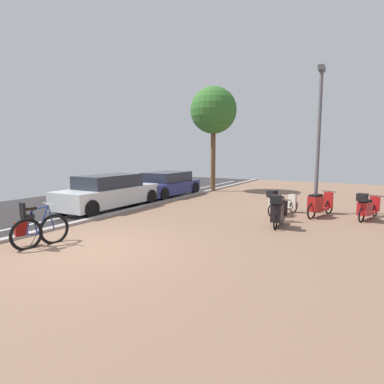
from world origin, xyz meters
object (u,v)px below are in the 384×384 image
at_px(parked_car_near, 109,192).
at_px(lamp_post, 319,132).
at_px(scooter_far, 367,207).
at_px(parked_car_far, 166,184).
at_px(bicycle_foreground, 38,230).
at_px(scooter_near, 280,203).
at_px(street_tree, 213,111).
at_px(scooter_extra, 318,205).
at_px(scooter_mid, 278,212).

distance_m(parked_car_near, lamp_post, 8.25).
xyz_separation_m(scooter_far, parked_car_far, (-9.05, 1.71, 0.17)).
bearing_deg(bicycle_foreground, lamp_post, 56.40).
bearing_deg(scooter_near, lamp_post, 45.49).
bearing_deg(parked_car_near, street_tree, 80.99).
relative_size(bicycle_foreground, scooter_extra, 0.79).
bearing_deg(street_tree, scooter_extra, -37.75).
distance_m(scooter_mid, parked_car_near, 6.70).
height_order(parked_car_far, street_tree, street_tree).
distance_m(bicycle_foreground, lamp_post, 9.64).
xyz_separation_m(scooter_extra, lamp_post, (-0.21, 0.75, 2.51)).
distance_m(bicycle_foreground, parked_car_near, 5.20).
height_order(scooter_extra, lamp_post, lamp_post).
distance_m(scooter_mid, parked_car_far, 7.87).
distance_m(scooter_near, scooter_mid, 1.91).
height_order(scooter_near, parked_car_far, parked_car_far).
relative_size(bicycle_foreground, parked_car_far, 0.36).
bearing_deg(scooter_mid, street_tree, 127.88).
relative_size(scooter_far, scooter_extra, 0.97).
xyz_separation_m(bicycle_foreground, scooter_extra, (5.36, 6.99, 0.03)).
xyz_separation_m(scooter_mid, parked_car_near, (-6.69, -0.09, 0.18)).
distance_m(scooter_mid, lamp_post, 3.89).
bearing_deg(scooter_extra, scooter_mid, -111.30).
distance_m(scooter_near, parked_car_far, 6.70).
distance_m(bicycle_foreground, scooter_mid, 6.59).
bearing_deg(scooter_extra, parked_car_far, 165.97).
height_order(bicycle_foreground, scooter_near, bicycle_foreground).
xyz_separation_m(bicycle_foreground, parked_car_far, (-2.23, 8.89, 0.19)).
bearing_deg(scooter_extra, bicycle_foreground, -127.46).
height_order(parked_car_near, street_tree, street_tree).
bearing_deg(lamp_post, scooter_mid, -102.27).
bearing_deg(scooter_mid, parked_car_far, 148.84).
distance_m(parked_car_near, parked_car_far, 4.17).
relative_size(parked_car_far, street_tree, 0.68).
distance_m(scooter_far, parked_car_far, 9.21).
relative_size(scooter_extra, parked_car_near, 0.41).
bearing_deg(scooter_mid, lamp_post, 77.73).
xyz_separation_m(scooter_near, street_tree, (-5.13, 5.27, 4.09)).
xyz_separation_m(scooter_extra, parked_car_near, (-7.54, -2.27, 0.22)).
bearing_deg(parked_car_near, scooter_near, 17.30).
xyz_separation_m(bicycle_foreground, scooter_mid, (4.51, 4.81, 0.06)).
bearing_deg(scooter_extra, scooter_near, -165.86).
bearing_deg(scooter_extra, parked_car_near, -163.23).
xyz_separation_m(scooter_near, parked_car_near, (-6.28, -1.95, 0.23)).
bearing_deg(parked_car_near, bicycle_foreground, -65.16).
xyz_separation_m(scooter_mid, lamp_post, (0.64, 2.93, 2.48)).
relative_size(scooter_extra, street_tree, 0.31).
xyz_separation_m(bicycle_foreground, scooter_far, (6.82, 7.18, 0.02)).
height_order(scooter_mid, parked_car_near, parked_car_near).
distance_m(scooter_near, parked_car_near, 6.58).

